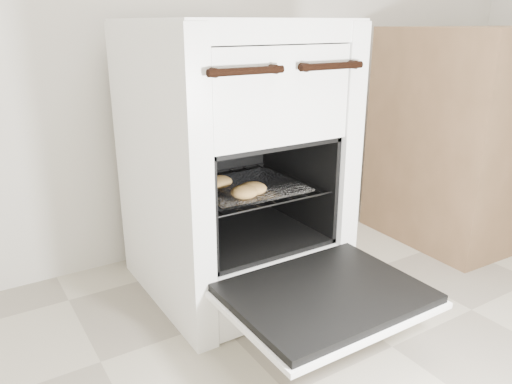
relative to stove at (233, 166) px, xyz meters
The scene contains 6 objects.
stove is the anchor object (origin of this frame).
oven_door 0.50m from the stove, 90.00° to the right, with size 0.48×0.37×0.03m.
oven_rack 0.08m from the stove, 90.00° to the right, with size 0.39×0.37×0.01m.
foil_sheet 0.09m from the stove, 90.00° to the right, with size 0.30×0.26×0.01m, color white.
baked_rolls 0.14m from the stove, 113.68° to the right, with size 0.15×0.21×0.03m.
counter 1.10m from the stove, ahead, with size 0.79×0.53×0.79m, color brown.
Camera 1 is at (-0.89, -0.05, 0.81)m, focal length 35.00 mm.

